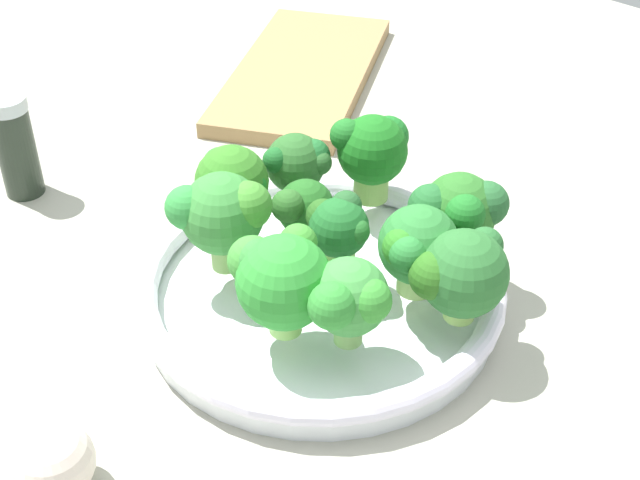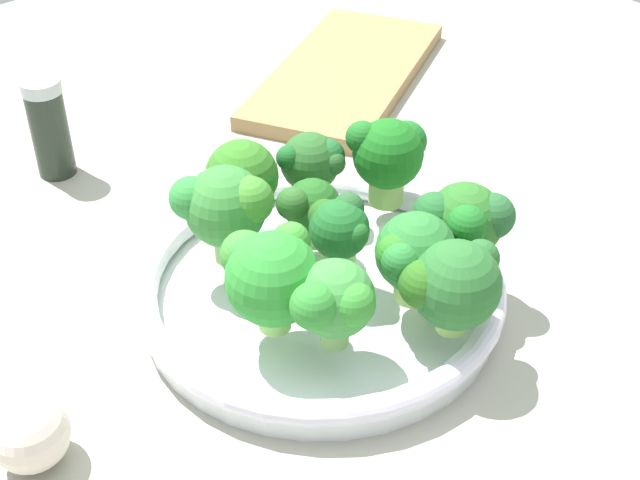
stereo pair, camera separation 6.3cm
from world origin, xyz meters
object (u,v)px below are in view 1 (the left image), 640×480
broccoli_floret_0 (416,248)px  broccoli_floret_4 (349,300)px  broccoli_floret_2 (305,213)px  pepper_shaker (16,146)px  broccoli_floret_6 (298,164)px  cutting_board (303,74)px  broccoli_floret_3 (222,213)px  broccoli_floret_5 (339,228)px  garlic_bulb (54,461)px  broccoli_floret_7 (459,210)px  broccoli_floret_1 (279,277)px  broccoli_floret_9 (232,183)px  broccoli_floret_8 (461,273)px  broccoli_floret_10 (372,149)px  bowl (320,289)px

broccoli_floret_0 → broccoli_floret_4: broccoli_floret_0 is taller
broccoli_floret_2 → pepper_shaker: 27.33cm
broccoli_floret_6 → cutting_board: 27.82cm
broccoli_floret_3 → broccoli_floret_5: bearing=-50.2°
garlic_bulb → broccoli_floret_7: bearing=-12.2°
broccoli_floret_1 → broccoli_floret_7: (14.19, -4.17, -0.26)cm
broccoli_floret_9 → broccoli_floret_3: bearing=-142.4°
broccoli_floret_2 → broccoli_floret_1: bearing=-148.2°
broccoli_floret_0 → broccoli_floret_3: (-6.77, 11.80, 0.89)cm
broccoli_floret_0 → pepper_shaker: broccoli_floret_0 is taller
broccoli_floret_0 → broccoli_floret_6: broccoli_floret_0 is taller
broccoli_floret_1 → broccoli_floret_7: bearing=-16.4°
broccoli_floret_5 → pepper_shaker: same height
broccoli_floret_0 → pepper_shaker: bearing=103.7°
cutting_board → pepper_shaker: bearing=172.9°
broccoli_floret_5 → pepper_shaker: bearing=103.3°
broccoli_floret_8 → garlic_bulb: broccoli_floret_8 is taller
broccoli_floret_6 → broccoli_floret_9: 6.01cm
broccoli_floret_0 → pepper_shaker: (-8.61, 35.41, -2.32)cm
broccoli_floret_8 → garlic_bulb: bearing=157.1°
broccoli_floret_8 → broccoli_floret_10: 15.46cm
cutting_board → broccoli_floret_3: bearing=-146.4°
broccoli_floret_1 → broccoli_floret_2: (7.66, 4.76, -1.31)cm
broccoli_floret_1 → broccoli_floret_9: same height
broccoli_floret_2 → broccoli_floret_5: bearing=-97.7°
broccoli_floret_1 → broccoli_floret_5: size_ratio=1.20×
broccoli_floret_6 → broccoli_floret_8: bearing=-99.3°
broccoli_floret_3 → garlic_bulb: bearing=-165.2°
pepper_shaker → cutting_board: bearing=-7.1°
broccoli_floret_10 → cutting_board: broccoli_floret_10 is taller
broccoli_floret_1 → broccoli_floret_2: broccoli_floret_1 is taller
broccoli_floret_6 → broccoli_floret_8: size_ratio=0.87×
broccoli_floret_5 → cutting_board: bearing=46.7°
cutting_board → broccoli_floret_10: bearing=-125.7°
broccoli_floret_0 → broccoli_floret_1: (-8.75, 4.42, 0.41)cm
broccoli_floret_6 → broccoli_floret_2: bearing=-131.9°
broccoli_floret_3 → broccoli_floret_6: size_ratio=1.26×
broccoli_floret_6 → broccoli_floret_8: broccoli_floret_8 is taller
broccoli_floret_3 → pepper_shaker: bearing=94.4°
broccoli_floret_5 → broccoli_floret_2: bearing=82.3°
broccoli_floret_5 → garlic_bulb: (-23.74, 1.33, -4.39)cm
broccoli_floret_4 → broccoli_floret_7: size_ratio=0.97×
broccoli_floret_0 → broccoli_floret_10: bearing=53.3°
broccoli_floret_4 → bowl: bearing=55.7°
broccoli_floret_1 → broccoli_floret_6: bearing=38.1°
cutting_board → broccoli_floret_2: bearing=-137.1°
broccoli_floret_0 → broccoli_floret_3: bearing=119.9°
broccoli_floret_4 → cutting_board: bearing=46.5°
broccoli_floret_9 → bowl: bearing=-87.4°
broccoli_floret_4 → cutting_board: (29.96, 31.53, -6.20)cm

